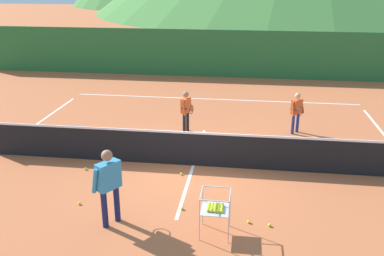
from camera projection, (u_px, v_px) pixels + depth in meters
The scene contains 15 objects.
ground_plane at pixel (193, 165), 11.42m from camera, with size 120.00×120.00×0.00m, color #BC6038.
line_baseline_far at pixel (214, 99), 17.41m from camera, with size 11.61×0.08×0.01m, color white.
line_service_center at pixel (193, 165), 11.41m from camera, with size 0.08×5.45×0.01m, color white.
tennis_net at pixel (193, 148), 11.24m from camera, with size 11.48×0.08×1.05m.
instructor at pixel (109, 180), 8.44m from camera, with size 0.56×0.82×1.66m.
student_0 at pixel (186, 108), 13.53m from camera, with size 0.42×0.72×1.37m.
student_1 at pixel (297, 109), 13.46m from camera, with size 0.48×0.71×1.34m.
ball_cart at pixel (215, 208), 8.25m from camera, with size 0.58×0.58×0.90m.
tennis_ball_0 at pixel (249, 222), 8.77m from camera, with size 0.07×0.07×0.07m, color yellow.
tennis_ball_1 at pixel (86, 169), 11.14m from camera, with size 0.07×0.07×0.07m, color yellow.
tennis_ball_2 at pixel (181, 174), 10.87m from camera, with size 0.07×0.07×0.07m, color yellow.
tennis_ball_3 at pixel (79, 203), 9.47m from camera, with size 0.07×0.07×0.07m, color yellow.
tennis_ball_9 at pixel (182, 208), 9.27m from camera, with size 0.07×0.07×0.07m, color yellow.
tennis_ball_10 at pixel (270, 225), 8.65m from camera, with size 0.07×0.07×0.07m, color yellow.
windscreen_fence at pixel (221, 54), 20.78m from camera, with size 25.54×0.08×2.33m, color #286B33.
Camera 1 is at (1.37, -10.27, 4.90)m, focal length 39.39 mm.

